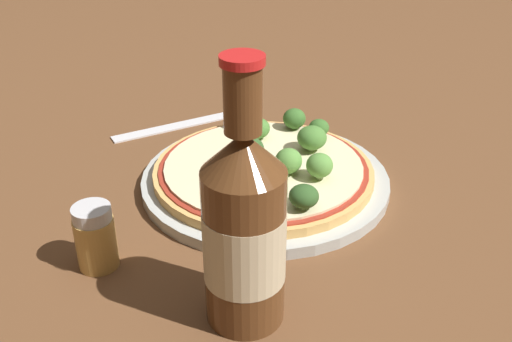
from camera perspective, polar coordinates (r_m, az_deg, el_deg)
name	(u,v)px	position (r m, az deg, el deg)	size (l,w,h in m)	color
ground_plane	(284,179)	(0.65, 2.66, -0.79)	(3.00, 3.00, 0.00)	brown
plate	(265,180)	(0.64, 0.90, -0.89)	(0.26, 0.26, 0.01)	#B2B7B2
pizza	(261,168)	(0.63, 0.51, 0.26)	(0.23, 0.23, 0.01)	tan
broccoli_floret_0	(314,139)	(0.65, 5.55, 3.03)	(0.03, 0.03, 0.03)	#89A866
broccoli_floret_1	(289,161)	(0.60, 3.12, 0.97)	(0.03, 0.03, 0.03)	#89A866
broccoli_floret_2	(320,166)	(0.60, 6.07, 0.52)	(0.03, 0.03, 0.03)	#89A866
broccoli_floret_3	(255,129)	(0.67, -0.13, 4.00)	(0.03, 0.03, 0.02)	#89A866
broccoli_floret_4	(250,150)	(0.62, -0.57, 2.04)	(0.03, 0.03, 0.03)	#89A866
broccoli_floret_5	(319,128)	(0.68, 6.01, 4.11)	(0.02, 0.02, 0.02)	#89A866
broccoli_floret_6	(226,159)	(0.60, -2.87, 1.17)	(0.02, 0.02, 0.03)	#89A866
broccoli_floret_7	(304,196)	(0.55, 4.58, -2.42)	(0.03, 0.03, 0.02)	#89A866
broccoli_floret_8	(294,119)	(0.70, 3.67, 5.00)	(0.03, 0.03, 0.02)	#89A866
broccoli_floret_9	(244,114)	(0.70, -1.17, 5.41)	(0.03, 0.03, 0.03)	#89A866
beer_bottle	(244,229)	(0.43, -1.13, -5.59)	(0.06, 0.06, 0.21)	#563319
pepper_shaker	(95,237)	(0.53, -15.05, -6.12)	(0.03, 0.03, 0.06)	tan
fork	(179,125)	(0.77, -7.37, 4.37)	(0.02, 0.17, 0.00)	silver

